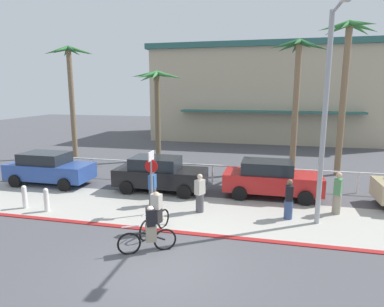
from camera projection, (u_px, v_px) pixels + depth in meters
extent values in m
plane|color=#4C4C51|center=(217.00, 177.00, 18.99)|extent=(80.00, 80.00, 0.00)
cube|color=#ADAAA0|center=(194.00, 212.00, 13.45)|extent=(44.00, 4.00, 0.02)
cube|color=maroon|center=(182.00, 233.00, 11.53)|extent=(44.00, 0.24, 0.03)
cube|color=#BCAD8E|center=(270.00, 96.00, 33.80)|extent=(22.21, 9.95, 8.57)
cube|color=#2D605B|center=(272.00, 49.00, 32.93)|extent=(22.81, 10.55, 0.50)
cube|color=#2D605B|center=(269.00, 112.00, 28.81)|extent=(15.55, 1.20, 0.16)
cylinder|color=white|center=(213.00, 165.00, 17.37)|extent=(23.54, 0.08, 0.08)
cylinder|color=white|center=(21.00, 163.00, 20.10)|extent=(0.08, 0.08, 1.00)
cylinder|color=white|center=(55.00, 165.00, 19.57)|extent=(0.08, 0.08, 1.00)
cylinder|color=white|center=(91.00, 167.00, 19.04)|extent=(0.08, 0.08, 1.00)
cylinder|color=white|center=(129.00, 170.00, 18.52)|extent=(0.08, 0.08, 1.00)
cylinder|color=white|center=(170.00, 172.00, 17.99)|extent=(0.08, 0.08, 1.00)
cylinder|color=white|center=(212.00, 175.00, 17.46)|extent=(0.08, 0.08, 1.00)
cylinder|color=white|center=(258.00, 177.00, 16.94)|extent=(0.08, 0.08, 1.00)
cylinder|color=white|center=(306.00, 180.00, 16.41)|extent=(0.08, 0.08, 1.00)
cylinder|color=white|center=(358.00, 183.00, 15.88)|extent=(0.08, 0.08, 1.00)
cylinder|color=gray|center=(152.00, 188.00, 13.05)|extent=(0.08, 0.08, 2.20)
cube|color=white|center=(151.00, 156.00, 12.80)|extent=(0.04, 0.56, 0.36)
cylinder|color=red|center=(151.00, 166.00, 12.88)|extent=(0.52, 0.03, 0.52)
cylinder|color=white|center=(25.00, 199.00, 13.85)|extent=(0.20, 0.20, 0.85)
sphere|color=white|center=(24.00, 188.00, 13.76)|extent=(0.20, 0.20, 0.20)
cylinder|color=white|center=(47.00, 202.00, 13.47)|extent=(0.20, 0.20, 0.85)
sphere|color=white|center=(46.00, 190.00, 13.38)|extent=(0.20, 0.20, 0.20)
cylinder|color=#9EA0A5|center=(324.00, 123.00, 11.65)|extent=(0.18, 0.18, 7.50)
cylinder|color=#9EA0A5|center=(339.00, 5.00, 9.90)|extent=(0.10, 2.20, 0.10)
cylinder|color=#756047|center=(72.00, 104.00, 23.97)|extent=(0.36, 0.36, 7.78)
cone|color=#2D6B33|center=(80.00, 51.00, 23.08)|extent=(1.84, 0.32, 0.80)
cone|color=#2D6B33|center=(81.00, 51.00, 23.71)|extent=(1.47, 1.47, 0.65)
cone|color=#2D6B33|center=(74.00, 52.00, 23.96)|extent=(0.32, 1.52, 0.69)
cone|color=#2D6B33|center=(66.00, 52.00, 23.95)|extent=(1.43, 1.43, 0.77)
cone|color=#2D6B33|center=(60.00, 50.00, 23.41)|extent=(1.37, 0.32, 0.65)
cone|color=#2D6B33|center=(56.00, 51.00, 22.86)|extent=(1.44, 1.44, 0.81)
cone|color=#2D6B33|center=(62.00, 49.00, 22.56)|extent=(0.32, 1.56, 0.70)
cone|color=#2D6B33|center=(71.00, 49.00, 22.60)|extent=(1.39, 1.39, 0.61)
cylinder|color=brown|center=(158.00, 118.00, 22.86)|extent=(0.36, 0.36, 6.00)
cone|color=#387F3D|center=(169.00, 76.00, 22.13)|extent=(1.80, 0.32, 0.69)
cone|color=#387F3D|center=(170.00, 76.00, 22.73)|extent=(1.67, 1.48, 0.63)
cone|color=#387F3D|center=(163.00, 75.00, 23.12)|extent=(0.63, 1.87, 0.57)
cone|color=#387F3D|center=(155.00, 77.00, 22.99)|extent=(1.03, 1.47, 0.82)
cone|color=#387F3D|center=(148.00, 77.00, 22.75)|extent=(1.67, 0.87, 0.84)
cone|color=#387F3D|center=(144.00, 75.00, 22.21)|extent=(1.74, 0.89, 0.58)
cone|color=#387F3D|center=(147.00, 75.00, 21.73)|extent=(1.13, 1.64, 0.66)
cone|color=#387F3D|center=(155.00, 76.00, 21.42)|extent=(0.65, 1.95, 0.76)
cone|color=#387F3D|center=(163.00, 74.00, 21.69)|extent=(1.44, 1.28, 0.57)
cylinder|color=#846B4C|center=(295.00, 108.00, 19.78)|extent=(0.36, 0.36, 7.63)
cone|color=#235B2D|center=(314.00, 46.00, 18.92)|extent=(1.75, 0.32, 0.84)
cone|color=#235B2D|center=(306.00, 45.00, 19.46)|extent=(1.07, 1.23, 0.59)
cone|color=#235B2D|center=(295.00, 48.00, 19.79)|extent=(0.65, 1.55, 0.85)
cone|color=#235B2D|center=(288.00, 47.00, 19.50)|extent=(1.40, 0.90, 0.78)
cone|color=#235B2D|center=(285.00, 45.00, 18.90)|extent=(1.86, 1.12, 0.76)
cone|color=#235B2D|center=(297.00, 43.00, 18.32)|extent=(0.71, 1.83, 0.65)
cone|color=#235B2D|center=(307.00, 44.00, 18.53)|extent=(1.12, 1.29, 0.76)
cylinder|color=#846B4C|center=(343.00, 102.00, 18.60)|extent=(0.36, 0.36, 8.43)
cone|color=#387F3D|center=(364.00, 27.00, 17.69)|extent=(1.57, 0.32, 0.83)
cone|color=#387F3D|center=(360.00, 29.00, 18.22)|extent=(1.55, 1.38, 0.83)
cone|color=#387F3D|center=(349.00, 29.00, 18.66)|extent=(0.64, 1.92, 0.66)
cone|color=#387F3D|center=(339.00, 28.00, 18.55)|extent=(1.07, 1.53, 0.58)
cone|color=#387F3D|center=(337.00, 29.00, 18.19)|extent=(1.42, 0.78, 0.84)
cone|color=#387F3D|center=(334.00, 27.00, 17.74)|extent=(1.84, 0.93, 0.75)
cone|color=#387F3D|center=(345.00, 26.00, 17.40)|extent=(0.95, 1.32, 0.75)
cone|color=#387F3D|center=(357.00, 23.00, 16.94)|extent=(0.65, 1.93, 0.69)
cone|color=#387F3D|center=(363.00, 23.00, 17.26)|extent=(1.36, 1.22, 0.58)
cube|color=#284793|center=(50.00, 171.00, 17.31)|extent=(4.40, 1.80, 0.80)
cube|color=#1E2328|center=(45.00, 158.00, 17.23)|extent=(2.29, 1.58, 0.56)
cylinder|color=black|center=(84.00, 176.00, 17.93)|extent=(0.66, 0.22, 0.66)
cylinder|color=black|center=(64.00, 185.00, 16.21)|extent=(0.66, 0.22, 0.66)
cylinder|color=black|center=(39.00, 173.00, 18.56)|extent=(0.66, 0.22, 0.66)
cylinder|color=black|center=(15.00, 181.00, 16.84)|extent=(0.66, 0.22, 0.66)
cube|color=black|center=(161.00, 177.00, 16.17)|extent=(4.40, 1.80, 0.80)
cube|color=#1E2328|center=(156.00, 163.00, 16.10)|extent=(2.29, 1.58, 0.56)
cylinder|color=black|center=(193.00, 181.00, 16.79)|extent=(0.66, 0.22, 0.66)
cylinder|color=black|center=(184.00, 192.00, 15.07)|extent=(0.66, 0.22, 0.66)
cylinder|color=black|center=(141.00, 178.00, 17.42)|extent=(0.66, 0.22, 0.66)
cylinder|color=black|center=(127.00, 188.00, 15.70)|extent=(0.66, 0.22, 0.66)
cube|color=red|center=(272.00, 182.00, 15.30)|extent=(4.40, 1.80, 0.80)
cube|color=#1E2328|center=(267.00, 167.00, 15.23)|extent=(2.29, 1.58, 0.56)
cylinder|color=black|center=(302.00, 186.00, 15.92)|extent=(0.66, 0.22, 0.66)
cylinder|color=black|center=(305.00, 198.00, 14.20)|extent=(0.66, 0.22, 0.66)
cylinder|color=black|center=(243.00, 183.00, 16.55)|extent=(0.66, 0.22, 0.66)
cylinder|color=black|center=(239.00, 194.00, 14.83)|extent=(0.66, 0.22, 0.66)
torus|color=black|center=(129.00, 244.00, 10.00)|extent=(0.66, 0.39, 0.72)
torus|color=black|center=(165.00, 240.00, 10.28)|extent=(0.66, 0.39, 0.72)
cylinder|color=black|center=(154.00, 236.00, 10.17)|extent=(0.63, 0.37, 0.35)
cylinder|color=black|center=(137.00, 234.00, 10.01)|extent=(0.36, 0.22, 0.07)
cylinder|color=black|center=(151.00, 235.00, 10.13)|extent=(0.05, 0.05, 0.44)
cylinder|color=silver|center=(130.00, 227.00, 9.91)|extent=(0.46, 0.27, 0.04)
cube|color=gray|center=(151.00, 233.00, 10.12)|extent=(0.41, 0.40, 0.52)
cube|color=black|center=(151.00, 217.00, 10.02)|extent=(0.39, 0.42, 0.52)
sphere|color=beige|center=(150.00, 209.00, 9.97)|extent=(0.22, 0.22, 0.22)
torus|color=black|center=(146.00, 230.00, 10.97)|extent=(0.23, 0.71, 0.72)
torus|color=black|center=(163.00, 219.00, 11.93)|extent=(0.23, 0.71, 0.72)
cylinder|color=gold|center=(158.00, 218.00, 11.61)|extent=(0.22, 0.68, 0.35)
cylinder|color=gold|center=(150.00, 219.00, 11.12)|extent=(0.14, 0.38, 0.07)
cylinder|color=gold|center=(157.00, 217.00, 11.51)|extent=(0.05, 0.05, 0.44)
cylinder|color=silver|center=(146.00, 214.00, 10.91)|extent=(0.16, 0.49, 0.04)
cube|color=#232326|center=(157.00, 215.00, 11.50)|extent=(0.35, 0.38, 0.52)
cube|color=#B7B2A8|center=(156.00, 201.00, 11.40)|extent=(0.39, 0.33, 0.52)
sphere|color=#D6A884|center=(156.00, 195.00, 11.36)|extent=(0.22, 0.22, 0.22)
cylinder|color=#4C4C51|center=(153.00, 197.00, 14.14)|extent=(0.34, 0.34, 0.78)
cube|color=#2D5699|center=(152.00, 182.00, 14.01)|extent=(0.28, 0.41, 0.60)
sphere|color=#9E7556|center=(152.00, 172.00, 13.93)|extent=(0.21, 0.21, 0.21)
cylinder|color=gray|center=(337.00, 204.00, 13.22)|extent=(0.41, 0.41, 0.83)
cube|color=#4C7F51|center=(338.00, 186.00, 13.08)|extent=(0.38, 0.47, 0.64)
sphere|color=#D6A884|center=(339.00, 175.00, 13.00)|extent=(0.23, 0.23, 0.23)
cylinder|color=#384C7A|center=(288.00, 210.00, 12.71)|extent=(0.33, 0.33, 0.76)
cube|color=black|center=(289.00, 193.00, 12.58)|extent=(0.27, 0.41, 0.59)
sphere|color=brown|center=(290.00, 182.00, 12.50)|extent=(0.21, 0.21, 0.21)
cylinder|color=#4C4C51|center=(200.00, 203.00, 13.41)|extent=(0.43, 0.43, 0.77)
cube|color=#B7B2A8|center=(200.00, 187.00, 13.28)|extent=(0.41, 0.47, 0.59)
sphere|color=beige|center=(200.00, 177.00, 13.20)|extent=(0.21, 0.21, 0.21)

